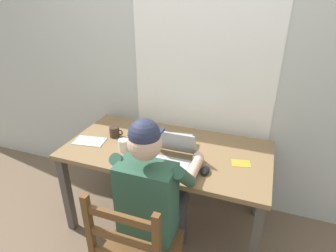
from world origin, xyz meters
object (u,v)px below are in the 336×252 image
(coffee_mug_white, at_px, (124,145))
(desk, at_px, (167,158))
(book_stack_side, at_px, (147,135))
(book_stack_main, at_px, (180,141))
(landscape_photo_print, at_px, (241,163))
(laptop, at_px, (169,156))
(seated_person, at_px, (154,193))
(computer_mouse, at_px, (205,171))
(coffee_mug_dark, at_px, (115,132))

(coffee_mug_white, bearing_deg, desk, 26.00)
(coffee_mug_white, relative_size, book_stack_side, 0.57)
(desk, height_order, book_stack_main, book_stack_main)
(desk, xyz_separation_m, landscape_photo_print, (0.57, -0.02, 0.09))
(laptop, bearing_deg, book_stack_side, 137.98)
(book_stack_main, height_order, landscape_photo_print, book_stack_main)
(landscape_photo_print, bearing_deg, laptop, -173.78)
(laptop, bearing_deg, seated_person, -89.38)
(computer_mouse, relative_size, coffee_mug_dark, 0.84)
(book_stack_side, bearing_deg, laptop, -42.02)
(coffee_mug_dark, distance_m, book_stack_side, 0.27)
(book_stack_main, bearing_deg, seated_person, -88.62)
(seated_person, height_order, landscape_photo_print, seated_person)
(coffee_mug_white, relative_size, landscape_photo_print, 0.87)
(seated_person, relative_size, landscape_photo_print, 9.66)
(coffee_mug_white, bearing_deg, seated_person, -40.63)
(book_stack_side, xyz_separation_m, landscape_photo_print, (0.77, -0.10, -0.04))
(computer_mouse, xyz_separation_m, landscape_photo_print, (0.22, 0.20, -0.02))
(computer_mouse, distance_m, book_stack_side, 0.63)
(desk, height_order, book_stack_side, book_stack_side)
(seated_person, bearing_deg, coffee_mug_white, 139.37)
(desk, distance_m, book_stack_side, 0.25)
(seated_person, height_order, coffee_mug_white, seated_person)
(desk, relative_size, coffee_mug_white, 13.93)
(coffee_mug_dark, bearing_deg, seated_person, -41.94)
(desk, height_order, seated_person, seated_person)
(laptop, bearing_deg, coffee_mug_white, 174.75)
(seated_person, distance_m, book_stack_side, 0.64)
(seated_person, bearing_deg, computer_mouse, 44.98)
(coffee_mug_white, distance_m, book_stack_main, 0.44)
(coffee_mug_dark, distance_m, book_stack_main, 0.55)
(book_stack_main, xyz_separation_m, landscape_photo_print, (0.49, -0.10, -0.03))
(computer_mouse, relative_size, coffee_mug_white, 0.89)
(seated_person, distance_m, computer_mouse, 0.38)
(laptop, xyz_separation_m, coffee_mug_white, (-0.38, 0.04, -0.00))
(book_stack_side, bearing_deg, landscape_photo_print, -7.29)
(coffee_mug_white, height_order, coffee_mug_dark, coffee_mug_white)
(desk, height_order, laptop, laptop)
(computer_mouse, relative_size, book_stack_side, 0.50)
(laptop, relative_size, coffee_mug_white, 2.96)
(coffee_mug_dark, bearing_deg, book_stack_side, 11.01)
(coffee_mug_dark, bearing_deg, landscape_photo_print, -2.56)
(book_stack_side, bearing_deg, coffee_mug_dark, -168.99)
(coffee_mug_white, xyz_separation_m, book_stack_main, (0.37, 0.23, -0.01))
(coffee_mug_white, bearing_deg, book_stack_side, 67.96)
(desk, relative_size, computer_mouse, 15.70)
(desk, xyz_separation_m, laptop, (0.09, -0.18, 0.14))
(computer_mouse, bearing_deg, book_stack_main, 132.62)
(laptop, relative_size, coffee_mug_dark, 2.79)
(coffee_mug_white, distance_m, coffee_mug_dark, 0.25)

